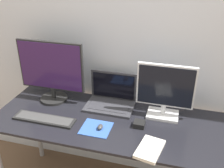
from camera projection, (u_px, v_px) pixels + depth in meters
name	position (u px, v px, depth m)	size (l,w,h in m)	color
wall_back	(125.00, 37.00, 1.96)	(7.00, 0.05, 2.50)	silver
desk	(111.00, 130.00, 1.89)	(1.70, 0.65, 0.75)	black
monitor_left	(51.00, 71.00, 2.00)	(0.52, 0.22, 0.49)	black
monitor_right	(165.00, 91.00, 1.81)	(0.40, 0.16, 0.40)	silver
laptop	(111.00, 98.00, 2.02)	(0.36, 0.24, 0.24)	#333338
keyboard	(44.00, 119.00, 1.85)	(0.45, 0.11, 0.02)	black
mousepad	(96.00, 128.00, 1.77)	(0.20, 0.18, 0.00)	#2D519E
mouse	(100.00, 127.00, 1.75)	(0.03, 0.06, 0.03)	#333333
book	(150.00, 149.00, 1.57)	(0.17, 0.24, 0.02)	silver
power_brick	(139.00, 124.00, 1.78)	(0.08, 0.07, 0.04)	black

